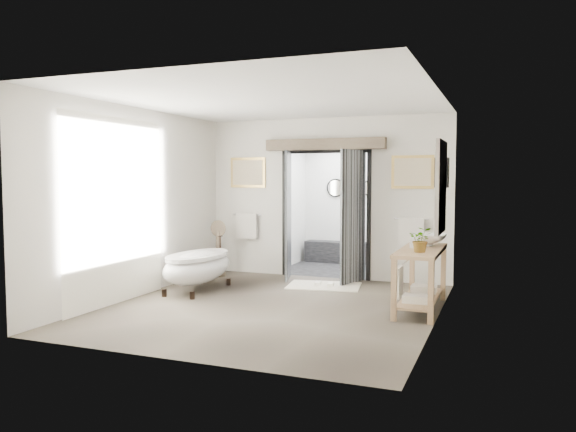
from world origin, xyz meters
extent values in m
plane|color=#655B4E|center=(0.00, 0.00, 0.00)|extent=(5.00, 5.00, 0.00)
cube|color=beige|center=(0.00, -2.50, 1.45)|extent=(4.50, 0.02, 2.90)
cube|color=beige|center=(-2.25, 0.00, 1.45)|extent=(0.02, 5.00, 2.90)
cube|color=beige|center=(2.25, 0.00, 1.45)|extent=(0.02, 5.00, 2.90)
cube|color=beige|center=(-1.52, 2.50, 1.45)|extent=(1.45, 0.02, 2.90)
cube|color=beige|center=(1.52, 2.50, 1.45)|extent=(1.45, 0.02, 2.90)
cube|color=beige|center=(0.00, 2.50, 2.60)|extent=(1.60, 0.02, 0.60)
cube|color=white|center=(0.00, 0.00, 2.90)|extent=(4.50, 5.00, 0.02)
cube|color=white|center=(-2.20, -0.60, 1.35)|extent=(0.02, 2.20, 2.70)
cube|color=gray|center=(2.23, 0.57, 1.70)|extent=(0.05, 0.95, 1.25)
cube|color=silver|center=(2.19, 0.57, 1.70)|extent=(0.01, 0.80, 1.10)
cube|color=black|center=(2.13, 1.55, 1.90)|extent=(0.20, 0.20, 0.45)
sphere|color=#FFCC8C|center=(2.13, 1.55, 1.90)|extent=(0.10, 0.10, 0.10)
cube|color=black|center=(0.00, 3.50, 0.01)|extent=(2.20, 2.00, 0.01)
cube|color=white|center=(0.00, 3.50, 2.50)|extent=(2.20, 2.00, 0.02)
cube|color=white|center=(0.00, 4.50, 1.25)|extent=(2.20, 0.02, 2.50)
cube|color=white|center=(-1.10, 3.50, 1.25)|extent=(0.02, 2.00, 2.50)
cube|color=white|center=(1.10, 3.50, 1.25)|extent=(0.02, 2.00, 2.50)
cube|color=black|center=(0.00, 4.32, 0.23)|extent=(2.00, 0.35, 0.45)
cylinder|color=silver|center=(-0.40, 4.47, 1.60)|extent=(0.40, 0.03, 0.40)
cylinder|color=silver|center=(0.40, 4.47, 1.60)|extent=(0.40, 0.03, 0.40)
cube|color=black|center=(-0.80, 2.50, 1.15)|extent=(0.07, 0.10, 2.30)
cube|color=black|center=(0.80, 2.50, 1.15)|extent=(0.07, 0.10, 2.30)
cube|color=black|center=(0.00, 2.50, 2.30)|extent=(1.67, 0.10, 0.07)
cube|color=black|center=(-0.60, 2.15, 1.15)|extent=(0.25, 0.78, 2.30)
cube|color=black|center=(0.60, 2.15, 1.15)|extent=(0.25, 0.78, 2.30)
cube|color=brown|center=(0.00, 2.40, 2.42)|extent=(2.20, 0.20, 0.20)
cube|color=#AC8943|center=(-1.55, 2.48, 1.92)|extent=(0.72, 0.03, 0.57)
cube|color=beige|center=(-1.55, 2.46, 1.92)|extent=(0.62, 0.01, 0.47)
cube|color=#AC8943|center=(1.55, 2.48, 1.92)|extent=(0.72, 0.03, 0.57)
cube|color=beige|center=(1.55, 2.46, 1.92)|extent=(0.62, 0.01, 0.47)
cylinder|color=silver|center=(-1.55, 2.44, 1.12)|extent=(0.60, 0.02, 0.02)
cube|color=silver|center=(-1.55, 2.42, 0.90)|extent=(0.42, 0.08, 0.48)
cylinder|color=silver|center=(1.55, 2.44, 1.12)|extent=(0.60, 0.02, 0.02)
cube|color=silver|center=(1.55, 2.42, 0.90)|extent=(0.42, 0.08, 0.48)
cylinder|color=black|center=(-1.81, 0.01, 0.06)|extent=(0.08, 0.08, 0.12)
cylinder|color=black|center=(-1.32, 0.01, 0.06)|extent=(0.08, 0.08, 0.12)
cylinder|color=black|center=(-1.81, 1.19, 0.06)|extent=(0.08, 0.08, 0.12)
cylinder|color=black|center=(-1.32, 1.19, 0.06)|extent=(0.08, 0.08, 0.12)
ellipsoid|color=white|center=(-1.56, 0.60, 0.38)|extent=(0.75, 1.68, 0.53)
cylinder|color=black|center=(-1.56, 1.37, 0.71)|extent=(0.03, 0.03, 0.22)
cube|color=#A37B55|center=(1.75, -0.17, 0.42)|extent=(0.07, 0.07, 0.85)
cube|color=#A37B55|center=(2.21, -0.17, 0.42)|extent=(0.07, 0.07, 0.85)
cube|color=#A37B55|center=(1.75, 1.31, 0.42)|extent=(0.07, 0.07, 0.85)
cube|color=#A37B55|center=(2.21, 1.31, 0.42)|extent=(0.07, 0.07, 0.85)
cube|color=#A37B55|center=(1.98, 0.57, 0.82)|extent=(0.55, 1.60, 0.05)
cube|color=#A37B55|center=(1.98, 0.57, 0.16)|extent=(0.45, 1.50, 0.03)
cylinder|color=silver|center=(1.71, 0.57, 0.60)|extent=(0.02, 1.40, 0.02)
cube|color=silver|center=(1.71, 0.42, 0.40)|extent=(0.06, 0.34, 0.42)
cube|color=silver|center=(1.98, 0.22, 0.23)|extent=(0.35, 0.25, 0.10)
cube|color=silver|center=(1.98, 0.92, 0.23)|extent=(0.35, 0.25, 0.10)
cube|color=brown|center=(-1.88, 1.89, 0.04)|extent=(0.20, 0.20, 0.07)
cylinder|color=brown|center=(-1.88, 1.89, 0.45)|extent=(0.08, 0.08, 0.77)
cylinder|color=silver|center=(-1.88, 1.91, 0.89)|extent=(0.27, 0.02, 0.27)
cylinder|color=brown|center=(-1.88, 1.89, 0.89)|extent=(0.31, 0.01, 0.31)
cube|color=silver|center=(0.22, 1.70, 0.01)|extent=(1.31, 0.98, 0.01)
cube|color=white|center=(0.11, 1.71, 0.04)|extent=(0.14, 0.26, 0.05)
cube|color=white|center=(0.34, 1.71, 0.04)|extent=(0.14, 0.26, 0.05)
imported|color=white|center=(2.03, 0.93, 0.94)|extent=(0.61, 0.61, 0.17)
imported|color=gray|center=(2.02, 0.20, 1.02)|extent=(0.32, 0.29, 0.33)
imported|color=gray|center=(1.86, 0.62, 0.95)|extent=(0.09, 0.09, 0.19)
imported|color=gray|center=(1.92, 1.26, 0.94)|extent=(0.18, 0.18, 0.19)
camera|label=1|loc=(3.04, -7.22, 1.83)|focal=35.00mm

